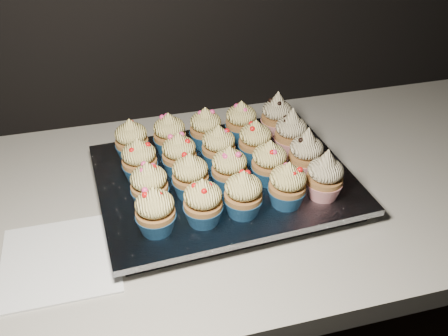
{
  "coord_description": "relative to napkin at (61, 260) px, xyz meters",
  "views": [
    {
      "loc": [
        -0.41,
        0.99,
        1.47
      ],
      "look_at": [
        -0.22,
        1.69,
        0.95
      ],
      "focal_mm": 40.0,
      "sensor_mm": 36.0,
      "label": 1
    }
  ],
  "objects": [
    {
      "name": "cupcake_2",
      "position": [
        0.29,
        -0.0,
        0.07
      ],
      "size": [
        0.06,
        0.06,
        0.08
      ],
      "color": "navy",
      "rests_on": "foil_lining"
    },
    {
      "name": "cupcake_13",
      "position": [
        0.36,
        0.15,
        0.07
      ],
      "size": [
        0.06,
        0.06,
        0.08
      ],
      "color": "navy",
      "rests_on": "foil_lining"
    },
    {
      "name": "cupcake_11",
      "position": [
        0.22,
        0.14,
        0.07
      ],
      "size": [
        0.06,
        0.06,
        0.08
      ],
      "color": "navy",
      "rests_on": "foil_lining"
    },
    {
      "name": "baking_tray",
      "position": [
        0.29,
        0.11,
        0.01
      ],
      "size": [
        0.43,
        0.34,
        0.02
      ],
      "primitive_type": "cube",
      "rotation": [
        0.0,
        0.0,
        0.05
      ],
      "color": "black",
      "rests_on": "worktop"
    },
    {
      "name": "cupcake_1",
      "position": [
        0.23,
        -0.0,
        0.07
      ],
      "size": [
        0.06,
        0.06,
        0.08
      ],
      "color": "navy",
      "rests_on": "foil_lining"
    },
    {
      "name": "cupcake_10",
      "position": [
        0.15,
        0.14,
        0.07
      ],
      "size": [
        0.06,
        0.06,
        0.08
      ],
      "color": "navy",
      "rests_on": "foil_lining"
    },
    {
      "name": "cupcake_17",
      "position": [
        0.28,
        0.21,
        0.07
      ],
      "size": [
        0.06,
        0.06,
        0.08
      ],
      "color": "navy",
      "rests_on": "foil_lining"
    },
    {
      "name": "cupcake_9",
      "position": [
        0.44,
        0.08,
        0.07
      ],
      "size": [
        0.06,
        0.06,
        0.1
      ],
      "color": "#B1181E",
      "rests_on": "foil_lining"
    },
    {
      "name": "cupcake_14",
      "position": [
        0.44,
        0.15,
        0.07
      ],
      "size": [
        0.06,
        0.06,
        0.1
      ],
      "color": "#B1181E",
      "rests_on": "foil_lining"
    },
    {
      "name": "cupcake_6",
      "position": [
        0.22,
        0.07,
        0.07
      ],
      "size": [
        0.06,
        0.06,
        0.08
      ],
      "color": "navy",
      "rests_on": "foil_lining"
    },
    {
      "name": "cupcake_0",
      "position": [
        0.15,
        -0.01,
        0.07
      ],
      "size": [
        0.06,
        0.06,
        0.08
      ],
      "color": "navy",
      "rests_on": "foil_lining"
    },
    {
      "name": "cupcake_19",
      "position": [
        0.43,
        0.22,
        0.07
      ],
      "size": [
        0.06,
        0.06,
        0.1
      ],
      "color": "#B1181E",
      "rests_on": "foil_lining"
    },
    {
      "name": "cupcake_7",
      "position": [
        0.29,
        0.07,
        0.07
      ],
      "size": [
        0.06,
        0.06,
        0.08
      ],
      "color": "navy",
      "rests_on": "foil_lining"
    },
    {
      "name": "cupcake_3",
      "position": [
        0.37,
        0.0,
        0.07
      ],
      "size": [
        0.06,
        0.06,
        0.08
      ],
      "color": "navy",
      "rests_on": "foil_lining"
    },
    {
      "name": "cupcake_16",
      "position": [
        0.21,
        0.21,
        0.07
      ],
      "size": [
        0.06,
        0.06,
        0.08
      ],
      "color": "navy",
      "rests_on": "foil_lining"
    },
    {
      "name": "cupcake_4",
      "position": [
        0.44,
        0.01,
        0.07
      ],
      "size": [
        0.06,
        0.06,
        0.1
      ],
      "color": "#B1181E",
      "rests_on": "foil_lining"
    },
    {
      "name": "worktop",
      "position": [
        0.51,
        0.11,
        -0.02
      ],
      "size": [
        2.44,
        0.64,
        0.04
      ],
      "primitive_type": "cube",
      "color": "beige",
      "rests_on": "cabinet"
    },
    {
      "name": "napkin",
      "position": [
        0.0,
        0.0,
        0.0
      ],
      "size": [
        0.18,
        0.18,
        0.0
      ],
      "primitive_type": "cube",
      "rotation": [
        0.0,
        0.0,
        -0.0
      ],
      "color": "white",
      "rests_on": "worktop"
    },
    {
      "name": "foil_lining",
      "position": [
        0.29,
        0.11,
        0.03
      ],
      "size": [
        0.46,
        0.37,
        0.01
      ],
      "primitive_type": "cube",
      "rotation": [
        0.0,
        0.0,
        0.05
      ],
      "color": "silver",
      "rests_on": "baking_tray"
    },
    {
      "name": "cupcake_8",
      "position": [
        0.36,
        0.07,
        0.07
      ],
      "size": [
        0.06,
        0.06,
        0.08
      ],
      "color": "navy",
      "rests_on": "foil_lining"
    },
    {
      "name": "cabinet",
      "position": [
        0.51,
        0.11,
        -0.47
      ],
      "size": [
        2.4,
        0.6,
        0.86
      ],
      "primitive_type": "cube",
      "color": "black",
      "rests_on": "ground"
    },
    {
      "name": "cupcake_5",
      "position": [
        0.15,
        0.06,
        0.07
      ],
      "size": [
        0.06,
        0.06,
        0.08
      ],
      "color": "navy",
      "rests_on": "foil_lining"
    },
    {
      "name": "cupcake_15",
      "position": [
        0.14,
        0.21,
        0.07
      ],
      "size": [
        0.06,
        0.06,
        0.08
      ],
      "color": "navy",
      "rests_on": "foil_lining"
    },
    {
      "name": "cupcake_12",
      "position": [
        0.29,
        0.14,
        0.07
      ],
      "size": [
        0.06,
        0.06,
        0.08
      ],
      "color": "navy",
      "rests_on": "foil_lining"
    },
    {
      "name": "cupcake_18",
      "position": [
        0.36,
        0.22,
        0.07
      ],
      "size": [
        0.06,
        0.06,
        0.08
      ],
      "color": "navy",
      "rests_on": "foil_lining"
    }
  ]
}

